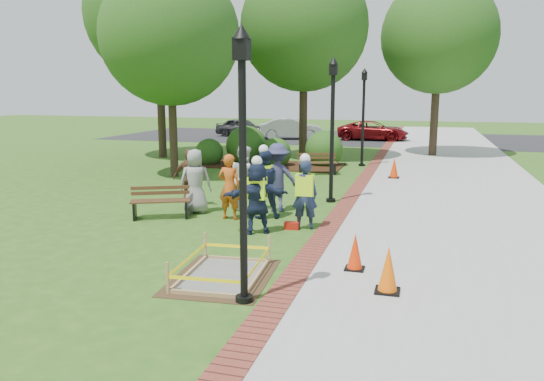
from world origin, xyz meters
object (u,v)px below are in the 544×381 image
(hivis_worker_c, at_px, (264,182))
(lamp_near, at_px, (243,146))
(bench_near, at_px, (161,208))
(hivis_worker_b, at_px, (305,192))
(wet_concrete_pad, at_px, (222,265))
(hivis_worker_a, at_px, (257,195))
(cone_front, at_px, (388,271))

(hivis_worker_c, bearing_deg, lamp_near, -76.20)
(lamp_near, bearing_deg, hivis_worker_c, 103.80)
(bench_near, height_order, lamp_near, lamp_near)
(bench_near, bearing_deg, hivis_worker_b, -0.09)
(wet_concrete_pad, height_order, bench_near, bench_near)
(bench_near, distance_m, hivis_worker_a, 3.04)
(wet_concrete_pad, relative_size, lamp_near, 0.57)
(hivis_worker_a, bearing_deg, hivis_worker_b, 35.16)
(hivis_worker_a, bearing_deg, wet_concrete_pad, -84.10)
(wet_concrete_pad, distance_m, lamp_near, 2.55)
(bench_near, xyz_separation_m, cone_front, (6.10, -3.69, 0.12))
(wet_concrete_pad, relative_size, cone_front, 3.01)
(wet_concrete_pad, xyz_separation_m, bench_near, (-3.20, 3.74, 0.03))
(hivis_worker_a, bearing_deg, bench_near, 166.40)
(hivis_worker_c, bearing_deg, hivis_worker_a, -78.86)
(cone_front, xyz_separation_m, hivis_worker_a, (-3.22, 2.99, 0.52))
(bench_near, bearing_deg, wet_concrete_pad, -49.51)
(bench_near, bearing_deg, hivis_worker_a, -13.60)
(cone_front, height_order, hivis_worker_a, hivis_worker_a)
(bench_near, xyz_separation_m, lamp_near, (3.94, -4.70, 2.22))
(cone_front, relative_size, hivis_worker_c, 0.42)
(lamp_near, xyz_separation_m, hivis_worker_c, (-1.35, 5.49, -1.52))
(lamp_near, bearing_deg, hivis_worker_a, 104.78)
(cone_front, distance_m, hivis_worker_b, 4.34)
(lamp_near, bearing_deg, wet_concrete_pad, 127.78)
(lamp_near, distance_m, hivis_worker_b, 4.95)
(hivis_worker_a, relative_size, hivis_worker_b, 1.00)
(hivis_worker_a, bearing_deg, hivis_worker_c, 101.14)
(hivis_worker_a, bearing_deg, cone_front, -42.88)
(bench_near, distance_m, hivis_worker_c, 2.79)
(bench_near, xyz_separation_m, hivis_worker_a, (2.88, -0.70, 0.65))
(wet_concrete_pad, height_order, hivis_worker_a, hivis_worker_a)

